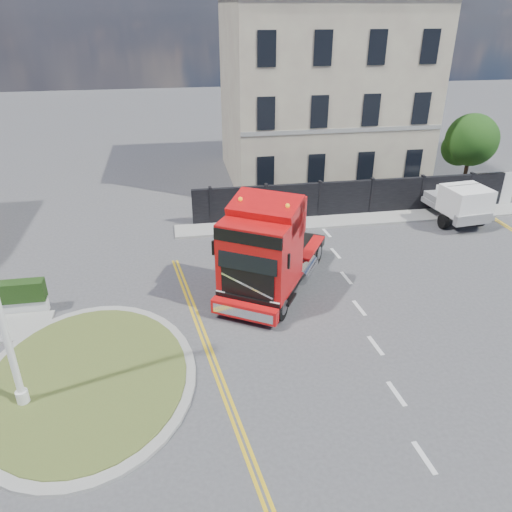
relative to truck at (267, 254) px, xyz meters
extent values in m
plane|color=#424244|center=(0.45, -1.26, -1.85)|extent=(120.00, 120.00, 0.00)
cylinder|color=gray|center=(-6.55, -4.26, -1.79)|extent=(6.80, 6.80, 0.12)
cylinder|color=#3B4F1F|center=(-6.55, -4.26, -1.71)|extent=(6.20, 6.20, 0.05)
cube|color=black|center=(6.45, 7.74, -0.85)|extent=(18.00, 0.25, 2.00)
cube|color=silver|center=(14.95, 7.74, -0.85)|extent=(2.60, 0.12, 2.00)
cube|color=beige|center=(6.45, 15.24, 3.65)|extent=(12.00, 10.00, 11.00)
cylinder|color=#382619|center=(14.95, 10.74, -0.65)|extent=(0.24, 0.24, 2.40)
sphere|color=#133710|center=(14.95, 10.74, 1.35)|extent=(3.20, 3.20, 3.20)
sphere|color=#133710|center=(14.45, 11.14, 0.75)|extent=(2.20, 2.20, 2.20)
cube|color=gray|center=(6.45, 6.84, -1.79)|extent=(20.00, 1.60, 0.12)
cube|color=black|center=(0.60, 0.99, -1.08)|extent=(5.54, 6.87, 0.46)
cube|color=red|center=(-0.34, -0.56, 0.37)|extent=(3.60, 3.63, 2.89)
cube|color=red|center=(0.23, 0.37, 1.56)|extent=(2.69, 2.14, 1.44)
cube|color=black|center=(-1.03, -1.68, 0.78)|extent=(1.97, 1.23, 1.08)
cube|color=red|center=(-1.20, -1.97, -1.28)|extent=(2.39, 1.65, 0.57)
cylinder|color=black|center=(-1.72, -0.68, -1.31)|extent=(0.84, 1.09, 1.07)
cylinder|color=gray|center=(-1.72, -0.68, -1.31)|extent=(0.62, 0.70, 0.59)
cylinder|color=black|center=(0.18, -1.84, -1.31)|extent=(0.84, 1.09, 1.07)
cylinder|color=gray|center=(0.18, -1.84, -1.31)|extent=(0.62, 0.70, 0.59)
cylinder|color=black|center=(0.19, 2.45, -1.31)|extent=(0.84, 1.09, 1.07)
cylinder|color=gray|center=(0.19, 2.45, -1.31)|extent=(0.62, 0.70, 0.59)
cylinder|color=black|center=(2.09, 1.29, -1.31)|extent=(0.84, 1.09, 1.07)
cylinder|color=gray|center=(2.09, 1.29, -1.31)|extent=(0.62, 0.70, 0.59)
cylinder|color=black|center=(0.83, 3.50, -1.31)|extent=(0.84, 1.09, 1.07)
cylinder|color=gray|center=(0.83, 3.50, -1.31)|extent=(0.62, 0.70, 0.59)
cylinder|color=black|center=(2.73, 2.34, -1.31)|extent=(0.84, 1.09, 1.07)
cylinder|color=gray|center=(2.73, 2.34, -1.31)|extent=(0.62, 0.70, 0.59)
cube|color=gray|center=(11.56, 6.74, -1.08)|extent=(2.63, 5.47, 0.28)
cube|color=white|center=(11.56, 5.09, -0.36)|extent=(2.29, 2.19, 1.43)
cylinder|color=black|center=(10.52, 5.09, -1.46)|extent=(0.28, 0.77, 0.77)
cylinder|color=black|center=(12.61, 5.09, -1.46)|extent=(0.28, 0.77, 0.77)
cylinder|color=black|center=(10.52, 8.40, -1.46)|extent=(0.28, 0.77, 0.77)
cylinder|color=black|center=(12.61, 8.40, -1.46)|extent=(0.28, 0.77, 0.77)
camera|label=1|loc=(-3.39, -17.27, 8.76)|focal=35.00mm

